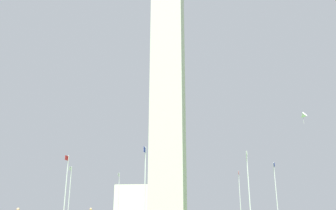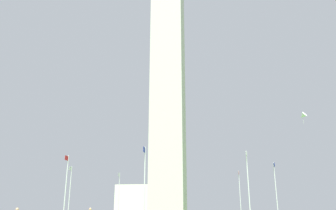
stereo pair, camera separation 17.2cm
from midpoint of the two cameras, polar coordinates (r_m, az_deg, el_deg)
obelisk_monument at (r=63.63m, az=0.08°, el=5.88°), size 5.81×5.81×52.84m
flagpole_n at (r=41.30m, az=-3.89°, el=-12.57°), size 1.12×0.14×8.82m
flagpole_ne at (r=45.53m, az=13.56°, el=-12.57°), size 1.12×0.14×8.82m
flagpole_e at (r=58.48m, az=17.91°, el=-13.14°), size 1.12×0.14×8.82m
flagpole_se at (r=70.42m, az=12.16°, el=-14.11°), size 1.12×0.14×8.82m
flagpole_s at (r=76.07m, az=2.25°, el=-14.67°), size 1.12×0.14×8.82m
flagpole_sw at (r=73.62m, az=-8.28°, el=-14.43°), size 1.12×0.14×8.82m
flagpole_w at (r=63.81m, az=-16.25°, el=-13.55°), size 1.12×0.14×8.82m
flagpole_nw at (r=50.34m, az=-16.85°, el=-12.71°), size 1.12×0.14×8.82m
kite_white_delta at (r=50.57m, az=21.99°, el=-1.71°), size 1.34×1.37×1.72m
distant_building at (r=112.70m, az=-4.54°, el=-15.75°), size 22.01×10.89×8.32m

